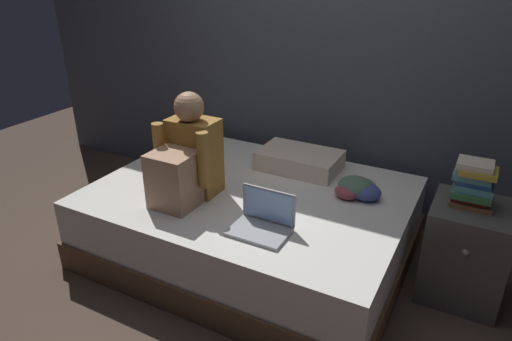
{
  "coord_description": "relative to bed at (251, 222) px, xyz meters",
  "views": [
    {
      "loc": [
        1.07,
        -2.0,
        1.84
      ],
      "look_at": [
        -0.05,
        0.1,
        0.73
      ],
      "focal_mm": 32.06,
      "sensor_mm": 36.0,
      "label": 1
    }
  ],
  "objects": [
    {
      "name": "clothes_pile",
      "position": [
        0.64,
        0.24,
        0.3
      ],
      "size": [
        0.28,
        0.25,
        0.13
      ],
      "color": "#3D4C8E",
      "rests_on": "bed"
    },
    {
      "name": "bed",
      "position": [
        0.0,
        0.0,
        0.0
      ],
      "size": [
        2.0,
        1.5,
        0.48
      ],
      "color": "brown",
      "rests_on": "ground_plane"
    },
    {
      "name": "pillow",
      "position": [
        0.14,
        0.45,
        0.31
      ],
      "size": [
        0.56,
        0.36,
        0.13
      ],
      "primitive_type": "cube",
      "color": "beige",
      "rests_on": "bed"
    },
    {
      "name": "ground_plane",
      "position": [
        0.2,
        -0.3,
        -0.24
      ],
      "size": [
        8.0,
        8.0,
        0.0
      ],
      "primitive_type": "plane",
      "color": "#47382D"
    },
    {
      "name": "book_stack",
      "position": [
        1.26,
        0.23,
        0.48
      ],
      "size": [
        0.23,
        0.18,
        0.26
      ],
      "color": "brown",
      "rests_on": "nightstand"
    },
    {
      "name": "laptop",
      "position": [
        0.29,
        -0.39,
        0.3
      ],
      "size": [
        0.32,
        0.23,
        0.22
      ],
      "color": "#9EA0A5",
      "rests_on": "bed"
    },
    {
      "name": "nightstand",
      "position": [
        1.3,
        0.22,
        0.06
      ],
      "size": [
        0.44,
        0.46,
        0.59
      ],
      "color": "#474442",
      "rests_on": "ground_plane"
    },
    {
      "name": "wall_back",
      "position": [
        0.2,
        0.9,
        1.11
      ],
      "size": [
        5.6,
        0.1,
        2.7
      ],
      "primitive_type": "cube",
      "color": "#424751",
      "rests_on": "ground_plane"
    },
    {
      "name": "person_sitting",
      "position": [
        -0.3,
        -0.26,
        0.49
      ],
      "size": [
        0.39,
        0.44,
        0.66
      ],
      "color": "olive",
      "rests_on": "bed"
    }
  ]
}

